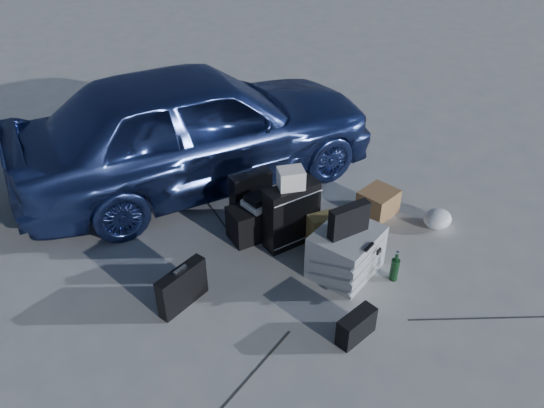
# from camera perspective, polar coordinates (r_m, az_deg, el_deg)

# --- Properties ---
(ground) EXTENTS (60.00, 60.00, 0.00)m
(ground) POSITION_cam_1_polar(r_m,az_deg,el_deg) (5.05, 6.22, -8.61)
(ground) COLOR #A3A29E
(ground) RESTS_ON ground
(car) EXTENTS (4.42, 2.35, 1.43)m
(car) POSITION_cam_1_polar(r_m,az_deg,el_deg) (6.24, -8.06, 8.34)
(car) COLOR #33478D
(car) RESTS_ON ground
(pelican_case) EXTENTS (0.75, 0.67, 0.46)m
(pelican_case) POSITION_cam_1_polar(r_m,az_deg,el_deg) (5.07, 7.97, -5.13)
(pelican_case) COLOR #A3A6A9
(pelican_case) RESTS_ON ground
(laptop_bag) EXTENTS (0.41, 0.14, 0.30)m
(laptop_bag) POSITION_cam_1_polar(r_m,az_deg,el_deg) (4.83, 8.28, -1.73)
(laptop_bag) COLOR black
(laptop_bag) RESTS_ON pelican_case
(briefcase) EXTENTS (0.52, 0.24, 0.40)m
(briefcase) POSITION_cam_1_polar(r_m,az_deg,el_deg) (4.77, -9.64, -8.85)
(briefcase) COLOR black
(briefcase) RESTS_ON ground
(suitcase_left) EXTENTS (0.46, 0.21, 0.58)m
(suitcase_left) POSITION_cam_1_polar(r_m,az_deg,el_deg) (5.68, -2.28, 0.85)
(suitcase_left) COLOR black
(suitcase_left) RESTS_ON ground
(suitcase_right) EXTENTS (0.58, 0.24, 0.68)m
(suitcase_right) POSITION_cam_1_polar(r_m,az_deg,el_deg) (5.30, 2.12, -1.21)
(suitcase_right) COLOR black
(suitcase_right) RESTS_ON ground
(white_carton) EXTENTS (0.30, 0.28, 0.20)m
(white_carton) POSITION_cam_1_polar(r_m,az_deg,el_deg) (5.05, 2.06, 2.77)
(white_carton) COLOR white
(white_carton) RESTS_ON suitcase_right
(duffel_bag) EXTENTS (0.76, 0.40, 0.36)m
(duffel_bag) POSITION_cam_1_polar(r_m,az_deg,el_deg) (5.52, -0.95, -1.56)
(duffel_bag) COLOR black
(duffel_bag) RESTS_ON ground
(flat_box_white) EXTENTS (0.37, 0.29, 0.06)m
(flat_box_white) POSITION_cam_1_polar(r_m,az_deg,el_deg) (5.40, -1.10, 0.24)
(flat_box_white) COLOR white
(flat_box_white) RESTS_ON duffel_bag
(flat_box_black) EXTENTS (0.30, 0.23, 0.06)m
(flat_box_black) POSITION_cam_1_polar(r_m,az_deg,el_deg) (5.36, -1.21, 0.78)
(flat_box_black) COLOR black
(flat_box_black) RESTS_ON flat_box_white
(kraft_bag) EXTENTS (0.31, 0.23, 0.37)m
(kraft_bag) POSITION_cam_1_polar(r_m,az_deg,el_deg) (5.38, 5.38, -2.87)
(kraft_bag) COLOR olive
(kraft_bag) RESTS_ON ground
(cardboard_box) EXTENTS (0.43, 0.39, 0.29)m
(cardboard_box) POSITION_cam_1_polar(r_m,az_deg,el_deg) (5.95, 11.33, 0.17)
(cardboard_box) COLOR #90613F
(cardboard_box) RESTS_ON ground
(plastic_bag) EXTENTS (0.39, 0.35, 0.18)m
(plastic_bag) POSITION_cam_1_polar(r_m,az_deg,el_deg) (5.94, 17.38, -1.54)
(plastic_bag) COLOR white
(plastic_bag) RESTS_ON ground
(messenger_bag) EXTENTS (0.38, 0.17, 0.26)m
(messenger_bag) POSITION_cam_1_polar(r_m,az_deg,el_deg) (4.54, 9.06, -12.86)
(messenger_bag) COLOR black
(messenger_bag) RESTS_ON ground
(green_bottle) EXTENTS (0.10, 0.10, 0.32)m
(green_bottle) POSITION_cam_1_polar(r_m,az_deg,el_deg) (5.10, 13.09, -6.53)
(green_bottle) COLOR black
(green_bottle) RESTS_ON ground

